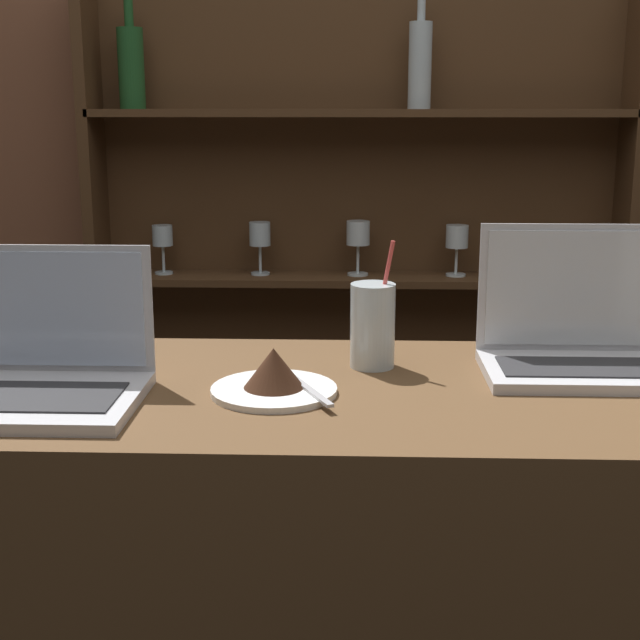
{
  "coord_description": "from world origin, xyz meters",
  "views": [
    {
      "loc": [
        -0.1,
        -1.05,
        1.46
      ],
      "look_at": [
        -0.15,
        0.31,
        1.13
      ],
      "focal_mm": 50.0,
      "sensor_mm": 36.0,
      "label": 1
    }
  ],
  "objects_px": {
    "laptop_near": "(31,369)",
    "water_glass": "(373,325)",
    "laptop_far": "(581,338)",
    "cake_plate": "(274,377)"
  },
  "relations": [
    {
      "from": "laptop_near",
      "to": "water_glass",
      "type": "distance_m",
      "value": 0.55
    },
    {
      "from": "laptop_near",
      "to": "laptop_far",
      "type": "bearing_deg",
      "value": 11.54
    },
    {
      "from": "laptop_near",
      "to": "cake_plate",
      "type": "bearing_deg",
      "value": 5.28
    },
    {
      "from": "cake_plate",
      "to": "water_glass",
      "type": "relative_size",
      "value": 0.9
    },
    {
      "from": "cake_plate",
      "to": "water_glass",
      "type": "bearing_deg",
      "value": 44.91
    },
    {
      "from": "laptop_near",
      "to": "cake_plate",
      "type": "distance_m",
      "value": 0.36
    },
    {
      "from": "laptop_far",
      "to": "water_glass",
      "type": "relative_size",
      "value": 1.52
    },
    {
      "from": "laptop_far",
      "to": "water_glass",
      "type": "xyz_separation_m",
      "value": [
        -0.34,
        0.01,
        0.02
      ]
    },
    {
      "from": "laptop_near",
      "to": "cake_plate",
      "type": "relative_size",
      "value": 1.74
    },
    {
      "from": "laptop_far",
      "to": "cake_plate",
      "type": "bearing_deg",
      "value": -164.06
    }
  ]
}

